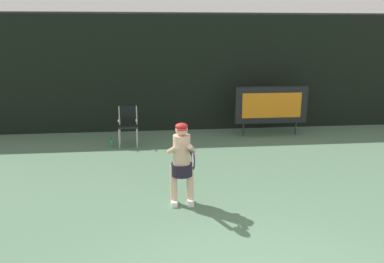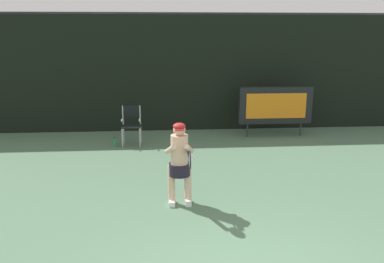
% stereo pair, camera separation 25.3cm
% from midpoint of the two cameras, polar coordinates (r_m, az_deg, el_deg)
% --- Properties ---
extents(backdrop_screen, '(18.00, 0.12, 3.66)m').
position_cam_midpoint_polar(backdrop_screen, '(12.17, 1.28, 8.64)').
color(backdrop_screen, black).
rests_on(backdrop_screen, ground).
extents(scoreboard, '(2.20, 0.21, 1.50)m').
position_cam_midpoint_polar(scoreboard, '(11.74, 12.91, 3.81)').
color(scoreboard, black).
rests_on(scoreboard, ground).
extents(umpire_chair, '(0.52, 0.44, 1.08)m').
position_cam_midpoint_polar(umpire_chair, '(10.76, -8.35, 1.28)').
color(umpire_chair, '#B7B7BC').
rests_on(umpire_chair, ground).
extents(water_bottle, '(0.07, 0.07, 0.27)m').
position_cam_midpoint_polar(water_bottle, '(10.71, -10.75, -1.62)').
color(water_bottle, '#258655').
rests_on(water_bottle, ground).
extents(tennis_player, '(0.54, 0.62, 1.52)m').
position_cam_midpoint_polar(tennis_player, '(6.86, -0.80, -4.29)').
color(tennis_player, white).
rests_on(tennis_player, ground).
extents(tennis_racket, '(0.03, 0.60, 0.31)m').
position_cam_midpoint_polar(tennis_racket, '(6.32, 0.79, -4.21)').
color(tennis_racket, black).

